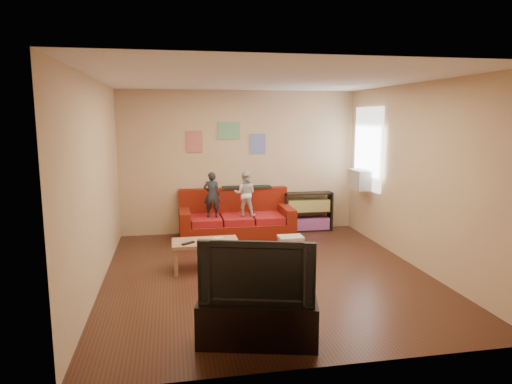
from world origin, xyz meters
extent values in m
cube|color=#442318|center=(0.00, 0.00, -0.01)|extent=(4.50, 5.00, 0.01)
cube|color=white|center=(0.00, 0.00, 2.71)|extent=(4.50, 5.00, 0.01)
cube|color=tan|center=(0.00, 2.50, 1.35)|extent=(4.50, 0.01, 2.70)
cube|color=tan|center=(0.00, -2.50, 1.35)|extent=(4.50, 0.01, 2.70)
cube|color=tan|center=(-2.25, 0.00, 1.35)|extent=(0.01, 5.00, 2.70)
cube|color=tan|center=(2.25, 0.00, 1.35)|extent=(0.01, 5.00, 2.70)
cube|color=maroon|center=(-0.14, 2.00, 0.15)|extent=(2.06, 0.93, 0.31)
cube|color=maroon|center=(-0.14, 2.37, 0.59)|extent=(2.06, 0.19, 0.57)
cube|color=maroon|center=(-1.08, 2.00, 0.44)|extent=(0.19, 0.93, 0.26)
cube|color=maroon|center=(0.79, 2.00, 0.44)|extent=(0.19, 0.93, 0.26)
cube|color=maroon|center=(-0.70, 1.93, 0.37)|extent=(0.53, 0.70, 0.12)
cube|color=maroon|center=(-0.14, 1.93, 0.37)|extent=(0.53, 0.70, 0.12)
cube|color=maroon|center=(0.42, 1.93, 0.37)|extent=(0.53, 0.70, 0.12)
cube|color=black|center=(0.11, 2.37, 0.88)|extent=(0.93, 0.23, 0.04)
imported|color=#1F2529|center=(-0.59, 1.90, 0.84)|extent=(0.32, 0.24, 0.82)
imported|color=silver|center=(0.01, 1.90, 0.84)|extent=(0.46, 0.40, 0.82)
cube|color=tan|center=(-0.84, 0.34, 0.41)|extent=(0.96, 0.53, 0.05)
cylinder|color=tan|center=(-1.27, 0.13, 0.19)|extent=(0.06, 0.06, 0.38)
cylinder|color=tan|center=(-0.40, 0.13, 0.19)|extent=(0.06, 0.06, 0.38)
cylinder|color=tan|center=(-1.27, 0.56, 0.19)|extent=(0.06, 0.06, 0.38)
cylinder|color=tan|center=(-0.40, 0.56, 0.19)|extent=(0.06, 0.06, 0.38)
cube|color=black|center=(-1.09, 0.22, 0.44)|extent=(0.19, 0.17, 0.02)
cube|color=white|center=(-0.64, 0.39, 0.45)|extent=(0.14, 0.09, 0.03)
cube|color=black|center=(0.85, 2.30, 0.38)|extent=(0.03, 0.28, 0.76)
cube|color=black|center=(1.77, 2.30, 0.38)|extent=(0.03, 0.28, 0.76)
cube|color=black|center=(1.31, 2.30, 0.01)|extent=(0.94, 0.28, 0.03)
cube|color=black|center=(1.31, 2.30, 0.74)|extent=(0.94, 0.28, 0.03)
cube|color=black|center=(1.31, 2.30, 0.38)|extent=(0.89, 0.28, 0.02)
cube|color=#883F8C|center=(1.31, 2.30, 0.14)|extent=(0.83, 0.24, 0.23)
cube|color=olive|center=(1.31, 2.30, 0.50)|extent=(0.83, 0.24, 0.23)
cube|color=white|center=(2.22, 1.65, 1.64)|extent=(0.04, 1.08, 1.48)
cube|color=#B7B2A3|center=(2.10, 1.65, 1.08)|extent=(0.28, 0.55, 0.35)
cube|color=#D87266|center=(-0.85, 2.48, 1.75)|extent=(0.30, 0.01, 0.40)
cube|color=#72B27F|center=(-0.20, 2.48, 1.95)|extent=(0.42, 0.01, 0.32)
cube|color=#727FCC|center=(0.35, 2.48, 1.70)|extent=(0.30, 0.01, 0.38)
cube|color=beige|center=(0.61, 0.94, 0.11)|extent=(0.38, 0.28, 0.23)
cube|color=beige|center=(0.61, 0.94, 0.25)|extent=(0.40, 0.30, 0.05)
cube|color=black|center=(0.61, 0.79, 0.12)|extent=(0.17, 0.00, 0.06)
cube|color=black|center=(-0.51, -1.98, 0.22)|extent=(1.23, 0.66, 0.44)
imported|color=black|center=(-0.51, -1.98, 0.76)|extent=(1.11, 0.43, 0.64)
sphere|color=white|center=(0.45, 0.95, 0.05)|extent=(0.11, 0.11, 0.10)
camera|label=1|loc=(-1.29, -6.09, 2.21)|focal=32.00mm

